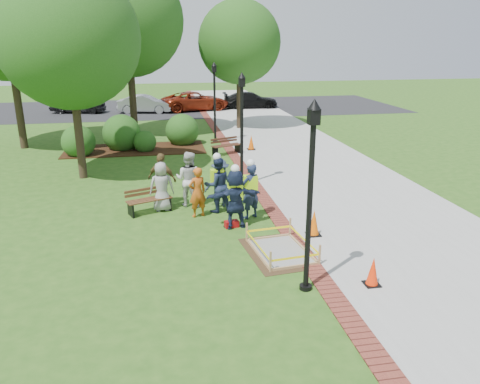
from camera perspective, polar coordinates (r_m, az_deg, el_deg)
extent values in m
plane|color=#285116|center=(13.23, -1.22, -5.84)|extent=(100.00, 100.00, 0.00)
cube|color=#9E9E99|center=(23.61, 7.01, 4.87)|extent=(6.00, 60.00, 0.02)
cube|color=maroon|center=(22.88, -0.82, 4.58)|extent=(0.50, 60.00, 0.03)
cube|color=#381E0F|center=(24.57, -12.64, 5.10)|extent=(7.00, 3.00, 0.05)
cube|color=black|center=(39.36, -7.49, 10.14)|extent=(36.00, 12.00, 0.01)
cube|color=#47331E|center=(12.52, 5.00, -7.34)|extent=(1.95, 2.48, 0.01)
cube|color=gray|center=(12.51, 5.00, -7.28)|extent=(1.40, 1.93, 0.04)
cube|color=tan|center=(12.50, 5.00, -7.20)|extent=(1.53, 2.06, 0.08)
cube|color=tan|center=(12.41, 5.03, -6.21)|extent=(1.56, 2.09, 0.55)
cube|color=yellow|center=(12.40, 5.04, -6.11)|extent=(1.51, 2.04, 0.06)
cube|color=brown|center=(15.37, -11.00, -0.91)|extent=(1.52, 0.93, 0.04)
cube|color=brown|center=(15.51, -11.36, 0.12)|extent=(1.37, 0.57, 0.23)
cube|color=black|center=(15.45, -10.95, -1.73)|extent=(1.41, 0.94, 0.43)
cube|color=#4F2D1B|center=(22.88, -1.65, 5.71)|extent=(1.54, 0.98, 0.04)
cube|color=#4F2D1B|center=(23.03, -1.97, 6.37)|extent=(1.39, 0.61, 0.24)
cube|color=black|center=(22.93, -1.65, 5.13)|extent=(1.44, 0.98, 0.44)
cube|color=black|center=(11.33, 15.74, -10.79)|extent=(0.35, 0.35, 0.05)
cone|color=#FF2F08|center=(11.17, 15.90, -9.22)|extent=(0.28, 0.28, 0.65)
cube|color=black|center=(13.66, 8.92, -5.16)|extent=(0.39, 0.39, 0.05)
cone|color=#E95D07|center=(13.51, 9.00, -3.65)|extent=(0.31, 0.31, 0.72)
cube|color=black|center=(23.94, 1.37, 5.22)|extent=(0.39, 0.39, 0.05)
cone|color=#E35507|center=(23.86, 1.38, 6.12)|extent=(0.31, 0.31, 0.72)
cube|color=maroon|center=(14.05, -1.03, -3.92)|extent=(0.45, 0.30, 0.21)
cylinder|color=black|center=(10.09, 8.44, -2.22)|extent=(0.12, 0.12, 3.80)
cube|color=black|center=(9.59, 9.00, 9.06)|extent=(0.22, 0.22, 0.32)
cone|color=black|center=(9.55, 9.07, 10.54)|extent=(0.28, 0.28, 0.22)
cylinder|color=black|center=(10.87, 7.99, -11.40)|extent=(0.28, 0.28, 0.10)
cylinder|color=black|center=(17.58, 0.22, 6.73)|extent=(0.12, 0.12, 3.80)
cube|color=black|center=(17.29, 0.23, 13.24)|extent=(0.22, 0.22, 0.32)
cone|color=black|center=(17.27, 0.23, 14.07)|extent=(0.28, 0.28, 0.22)
cylinder|color=black|center=(18.03, 0.21, 0.96)|extent=(0.28, 0.28, 0.10)
cylinder|color=black|center=(25.38, -3.09, 10.24)|extent=(0.12, 0.12, 3.80)
cube|color=black|center=(25.18, -3.17, 14.75)|extent=(0.22, 0.22, 0.32)
cone|color=black|center=(25.17, -3.18, 15.32)|extent=(0.28, 0.28, 0.22)
cylinder|color=black|center=(25.70, -3.02, 6.15)|extent=(0.28, 0.28, 0.10)
cylinder|color=#3D2D1E|center=(19.65, -19.18, 7.94)|extent=(0.32, 0.32, 4.47)
sphere|color=#1C4915|center=(19.40, -20.19, 17.24)|extent=(5.32, 5.32, 5.32)
cylinder|color=#3D2D1E|center=(28.10, -13.02, 12.08)|extent=(0.40, 0.40, 5.26)
sphere|color=#1C4915|center=(27.98, -13.60, 19.74)|extent=(6.19, 6.19, 6.19)
cylinder|color=#3D2D1E|center=(29.71, -0.08, 11.90)|extent=(0.34, 0.34, 4.29)
sphere|color=#1C4915|center=(29.53, -0.08, 17.82)|extent=(4.98, 4.98, 4.98)
cylinder|color=#3D2D1E|center=(26.41, -25.57, 10.71)|extent=(0.37, 0.37, 5.51)
sphere|color=#1C4915|center=(26.31, -26.78, 19.18)|extent=(6.62, 6.62, 6.62)
sphere|color=#1C4915|center=(24.02, -18.93, 4.22)|extent=(1.60, 1.60, 1.60)
sphere|color=#1C4915|center=(24.80, -14.07, 5.07)|extent=(1.92, 1.92, 1.92)
sphere|color=#1C4915|center=(24.10, -11.45, 4.88)|extent=(1.14, 1.14, 1.14)
sphere|color=#1C4915|center=(25.42, -7.00, 5.79)|extent=(1.76, 1.76, 1.76)
sphere|color=#1C4915|center=(25.73, -13.27, 5.59)|extent=(0.96, 0.96, 0.96)
imported|color=gray|center=(15.40, -9.53, 0.65)|extent=(0.52, 0.34, 1.63)
imported|color=#BB5216|center=(14.72, -5.21, -0.03)|extent=(0.60, 0.49, 1.61)
imported|color=silver|center=(15.69, -6.27, 1.57)|extent=(0.70, 0.59, 1.86)
imported|color=brown|center=(15.93, -9.47, 1.53)|extent=(0.68, 0.61, 1.78)
imported|color=#2C384D|center=(15.60, -2.42, 1.10)|extent=(0.53, 0.35, 1.62)
imported|color=#1D244B|center=(13.77, -0.59, -0.84)|extent=(0.62, 0.44, 1.79)
cube|color=#A3E012|center=(13.69, -0.59, 0.17)|extent=(0.42, 0.26, 0.52)
sphere|color=white|center=(13.50, -0.60, 2.86)|extent=(0.25, 0.25, 0.25)
imported|color=#161C3B|center=(14.52, 1.28, 0.09)|extent=(0.66, 0.58, 1.76)
cube|color=#A3E012|center=(14.45, 1.29, 1.03)|extent=(0.42, 0.26, 0.52)
sphere|color=white|center=(14.27, 1.31, 3.54)|extent=(0.25, 0.25, 0.25)
imported|color=#17193B|center=(15.08, -2.78, 0.87)|extent=(0.65, 0.50, 1.81)
cube|color=#A3E012|center=(15.00, -2.80, 1.81)|extent=(0.42, 0.26, 0.52)
sphere|color=white|center=(14.83, -2.84, 4.31)|extent=(0.25, 0.25, 0.25)
imported|color=black|center=(38.40, -19.03, 9.12)|extent=(3.04, 5.03, 1.53)
imported|color=gray|center=(37.08, -11.42, 9.45)|extent=(2.71, 4.77, 1.47)
imported|color=maroon|center=(37.79, -5.41, 9.88)|extent=(3.15, 5.22, 1.59)
imported|color=black|center=(39.01, 1.26, 10.21)|extent=(2.11, 4.40, 1.40)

